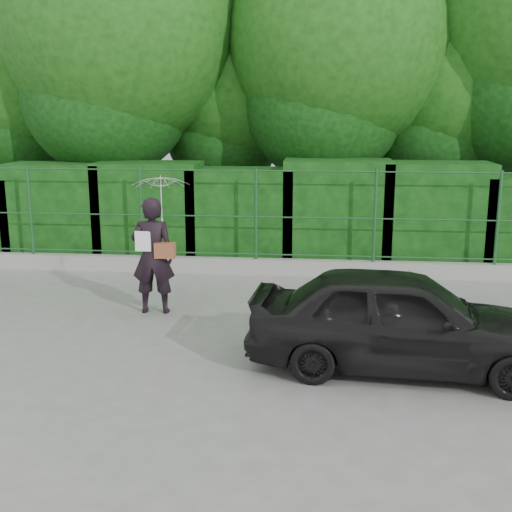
{
  "coord_description": "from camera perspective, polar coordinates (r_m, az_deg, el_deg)",
  "views": [
    {
      "loc": [
        1.62,
        -7.85,
        3.21
      ],
      "look_at": [
        0.72,
        1.3,
        1.1
      ],
      "focal_mm": 45.0,
      "sensor_mm": 36.0,
      "label": 1
    }
  ],
  "objects": [
    {
      "name": "ground",
      "position": [
        8.63,
        -5.66,
        -8.97
      ],
      "size": [
        80.0,
        80.0,
        0.0
      ],
      "primitive_type": "plane",
      "color": "gray"
    },
    {
      "name": "kerb",
      "position": [
        12.83,
        -1.78,
        -0.88
      ],
      "size": [
        14.0,
        0.25,
        0.3
      ],
      "primitive_type": "cube",
      "color": "#9E9E99",
      "rests_on": "ground"
    },
    {
      "name": "fence",
      "position": [
        12.59,
        -0.81,
        3.74
      ],
      "size": [
        14.13,
        0.06,
        1.8
      ],
      "color": "#1C4B25",
      "rests_on": "kerb"
    },
    {
      "name": "hedge",
      "position": [
        13.61,
        -0.88,
        3.67
      ],
      "size": [
        14.2,
        1.2,
        2.2
      ],
      "color": "black",
      "rests_on": "ground"
    },
    {
      "name": "trees",
      "position": [
        15.66,
        4.07,
        18.06
      ],
      "size": [
        17.1,
        6.15,
        8.08
      ],
      "color": "black",
      "rests_on": "ground"
    },
    {
      "name": "woman",
      "position": [
        10.23,
        -8.77,
        2.58
      ],
      "size": [
        0.96,
        0.91,
        2.21
      ],
      "color": "black",
      "rests_on": "ground"
    },
    {
      "name": "car",
      "position": [
        8.24,
        12.77,
        -5.52
      ],
      "size": [
        3.93,
        1.86,
        1.3
      ],
      "primitive_type": "imported",
      "rotation": [
        0.0,
        0.0,
        1.48
      ],
      "color": "black",
      "rests_on": "ground"
    }
  ]
}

